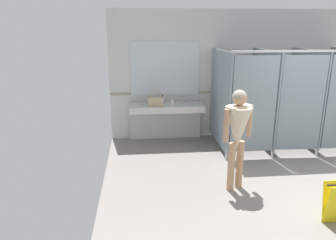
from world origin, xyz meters
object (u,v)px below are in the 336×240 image
(handbag, at_px, (156,101))
(paper_cup, at_px, (172,102))
(soap_dispenser, at_px, (163,99))
(wet_floor_sign, at_px, (335,203))
(person_standing, at_px, (238,128))

(handbag, height_order, paper_cup, handbag)
(handbag, relative_size, paper_cup, 3.45)
(soap_dispenser, bearing_deg, wet_floor_sign, -60.63)
(handbag, height_order, soap_dispenser, handbag)
(paper_cup, bearing_deg, wet_floor_sign, -61.46)
(person_standing, xyz_separation_m, paper_cup, (-0.75, 2.23, -0.09))
(person_standing, distance_m, paper_cup, 2.35)
(soap_dispenser, xyz_separation_m, paper_cup, (0.19, -0.22, -0.02))
(person_standing, distance_m, soap_dispenser, 2.63)
(handbag, distance_m, soap_dispenser, 0.37)
(handbag, xyz_separation_m, soap_dispenser, (0.18, 0.32, -0.03))
(soap_dispenser, distance_m, paper_cup, 0.29)
(handbag, bearing_deg, paper_cup, 14.92)
(person_standing, height_order, wet_floor_sign, person_standing)
(handbag, bearing_deg, person_standing, -62.31)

